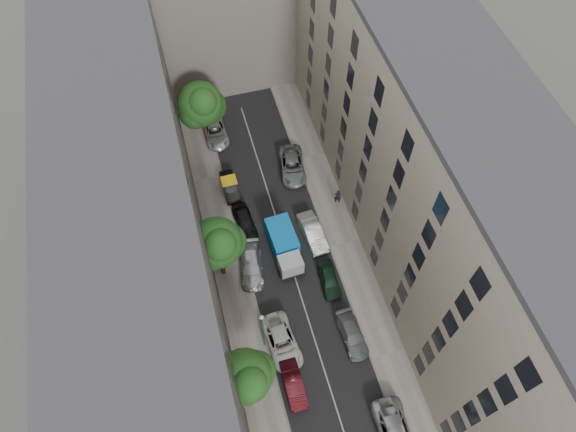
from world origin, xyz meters
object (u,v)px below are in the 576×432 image
object	(u,v)px
car_left_3	(251,265)
pedestrian	(338,196)
tree_far	(202,106)
tarp_truck	(284,246)
car_left_6	(215,131)
car_left_1	(294,384)
lamp_post	(263,328)
tree_mid	(218,244)
car_right_3	(313,232)
car_left_4	(245,221)
car_right_4	(292,166)
tree_near	(246,378)
car_left_2	(282,342)
car_right_2	(329,279)
car_left_5	(230,186)
car_right_1	(352,335)

from	to	relation	value
car_left_3	pedestrian	size ratio (longest dim) A/B	2.59
tree_far	tarp_truck	bearing A→B (deg)	-74.56
car_left_3	car_left_6	size ratio (longest dim) A/B	0.95
car_left_1	lamp_post	distance (m)	5.39
tree_mid	car_left_3	bearing A→B (deg)	-4.40
car_right_3	car_left_4	bearing A→B (deg)	148.60
car_right_3	car_right_4	distance (m)	8.21
car_left_3	tree_near	bearing A→B (deg)	-94.51
car_left_2	car_right_4	bearing A→B (deg)	66.37
car_left_3	car_left_4	xyz separation A→B (m)	(0.49, 4.73, -0.00)
tarp_truck	tree_far	distance (m)	16.46
car_right_2	car_left_3	bearing A→B (deg)	157.52
car_left_2	tree_far	xyz separation A→B (m)	(-1.70, 23.81, 4.58)
car_left_3	car_left_5	size ratio (longest dim) A/B	1.27
tree_near	car_right_2	bearing A→B (deg)	40.58
tarp_truck	car_left_5	world-z (taller)	tarp_truck
car_left_3	car_right_2	bearing A→B (deg)	-17.36
tree_far	car_left_5	bearing A→B (deg)	-82.65
car_left_4	car_left_6	world-z (taller)	car_left_6
car_left_2	car_left_5	xyz separation A→B (m)	(-0.80, 16.80, -0.08)
car_left_6	car_right_2	bearing A→B (deg)	-73.31
car_left_4	car_left_3	bearing A→B (deg)	-100.57
lamp_post	pedestrian	bearing A→B (deg)	49.06
car_left_4	car_left_5	distance (m)	4.50
car_right_1	tree_mid	distance (m)	13.56
tree_mid	car_left_2	bearing A→B (deg)	-67.34
car_left_4	tree_mid	xyz separation A→B (m)	(-2.95, -4.54, 4.77)
tarp_truck	car_left_5	size ratio (longest dim) A/B	1.45
tree_near	pedestrian	bearing A→B (deg)	51.56
car_right_1	lamp_post	world-z (taller)	lamp_post
car_left_6	car_right_1	bearing A→B (deg)	-76.33
car_left_3	car_right_1	size ratio (longest dim) A/B	1.13
car_left_3	car_right_1	distance (m)	10.88
car_right_3	tarp_truck	bearing A→B (deg)	-166.79
car_left_4	tree_near	xyz separation A→B (m)	(-3.20, -15.74, 4.68)
tarp_truck	car_right_1	world-z (taller)	tarp_truck
car_left_1	tree_far	world-z (taller)	tree_far
tarp_truck	car_left_1	size ratio (longest dim) A/B	1.38
car_left_2	car_left_3	xyz separation A→B (m)	(-0.80, 7.60, -0.01)
car_left_1	car_left_2	distance (m)	3.60
car_left_4	car_right_3	xyz separation A→B (m)	(5.91, -2.93, 0.04)
car_left_6	tarp_truck	bearing A→B (deg)	-79.21
pedestrian	car_left_2	bearing A→B (deg)	71.31
car_left_3	car_right_1	xyz separation A→B (m)	(6.67, -8.60, -0.08)
car_left_5	car_right_1	bearing A→B (deg)	-70.41
car_left_6	tree_far	bearing A→B (deg)	-148.07
car_left_6	tree_far	distance (m)	4.71
car_right_3	lamp_post	world-z (taller)	lamp_post
tarp_truck	pedestrian	xyz separation A→B (m)	(6.54, 4.06, -0.31)
tarp_truck	car_left_4	distance (m)	4.91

